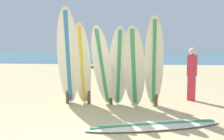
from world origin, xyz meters
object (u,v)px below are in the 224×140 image
at_px(surfboard_rack, 111,79).
at_px(surfboard_lying_on_sand, 155,125).
at_px(surfboard_leaning_far_left, 68,58).
at_px(beachgoer_standing, 192,72).
at_px(surfboard_leaning_center_left, 103,68).
at_px(surfboard_leaning_right, 154,63).
at_px(surfboard_leaning_center_right, 134,68).
at_px(surfboard_leaning_left, 82,65).
at_px(small_boat_offshore, 115,56).
at_px(surfboard_leaning_center, 119,68).

distance_m(surfboard_rack, surfboard_lying_on_sand, 2.14).
bearing_deg(surfboard_leaning_far_left, surfboard_lying_on_sand, -33.66).
height_order(surfboard_leaning_far_left, beachgoer_standing, surfboard_leaning_far_left).
bearing_deg(surfboard_leaning_center_left, surfboard_leaning_right, 2.78).
relative_size(surfboard_leaning_far_left, surfboard_leaning_center_right, 1.22).
height_order(surfboard_leaning_far_left, surfboard_lying_on_sand, surfboard_leaning_far_left).
relative_size(surfboard_lying_on_sand, beachgoer_standing, 1.81).
relative_size(surfboard_leaning_left, surfboard_lying_on_sand, 0.78).
bearing_deg(small_boat_offshore, surfboard_lying_on_sand, -83.66).
distance_m(surfboard_rack, surfboard_leaning_center_left, 0.53).
height_order(surfboard_leaning_right, beachgoer_standing, surfboard_leaning_right).
bearing_deg(surfboard_leaning_center_left, beachgoer_standing, 23.52).
bearing_deg(beachgoer_standing, surfboard_leaning_center_left, -156.48).
height_order(surfboard_leaning_far_left, surfboard_leaning_right, surfboard_leaning_far_left).
bearing_deg(surfboard_leaning_center_right, surfboard_lying_on_sand, -72.87).
height_order(surfboard_rack, surfboard_leaning_far_left, surfboard_leaning_far_left).
xyz_separation_m(surfboard_leaning_center, small_boat_offshore, (-2.70, 30.13, -0.78)).
height_order(surfboard_leaning_left, surfboard_lying_on_sand, surfboard_leaning_left).
distance_m(surfboard_leaning_center_left, surfboard_leaning_center, 0.41).
bearing_deg(surfboard_leaning_left, surfboard_leaning_center_left, -8.27).
xyz_separation_m(surfboard_leaning_center, surfboard_leaning_right, (0.89, -0.00, 0.12)).
distance_m(surfboard_rack, surfboard_leaning_center_right, 0.81).
height_order(surfboard_leaning_center, small_boat_offshore, surfboard_leaning_center).
relative_size(surfboard_leaning_center_right, beachgoer_standing, 1.35).
height_order(surfboard_leaning_left, small_boat_offshore, surfboard_leaning_left).
distance_m(surfboard_rack, surfboard_leaning_center, 0.51).
relative_size(surfboard_rack, surfboard_leaning_right, 1.10).
distance_m(surfboard_leaning_center, surfboard_leaning_right, 0.90).
height_order(surfboard_leaning_center_left, surfboard_leaning_center_right, surfboard_leaning_center_left).
bearing_deg(surfboard_leaning_left, surfboard_rack, 21.30).
xyz_separation_m(surfboard_leaning_center, beachgoer_standing, (2.07, 1.01, -0.18)).
bearing_deg(surfboard_leaning_center_right, surfboard_leaning_far_left, 178.31).
relative_size(surfboard_leaning_left, surfboard_leaning_center, 1.05).
height_order(surfboard_leaning_center_left, surfboard_leaning_right, surfboard_leaning_right).
height_order(surfboard_rack, surfboard_leaning_center, surfboard_leaning_center).
bearing_deg(surfboard_rack, surfboard_leaning_center_left, -115.35).
relative_size(surfboard_leaning_center, beachgoer_standing, 1.34).
distance_m(surfboard_leaning_right, beachgoer_standing, 1.58).
relative_size(surfboard_leaning_center, small_boat_offshore, 0.69).
bearing_deg(surfboard_rack, surfboard_leaning_center_right, -32.14).
distance_m(surfboard_leaning_center_left, surfboard_lying_on_sand, 2.09).
relative_size(surfboard_leaning_center, surfboard_leaning_right, 0.89).
height_order(surfboard_rack, surfboard_lying_on_sand, surfboard_rack).
bearing_deg(small_boat_offshore, surfboard_leaning_right, -83.19).
bearing_deg(small_boat_offshore, surfboard_leaning_center_right, -84.16).
distance_m(surfboard_leaning_center, surfboard_lying_on_sand, 1.94).
height_order(surfboard_leaning_center, surfboard_leaning_right, surfboard_leaning_right).
xyz_separation_m(surfboard_leaning_left, surfboard_leaning_right, (1.85, -0.02, 0.07)).
xyz_separation_m(surfboard_leaning_center_left, surfboard_leaning_center, (0.40, 0.07, -0.01)).
bearing_deg(surfboard_leaning_center_right, surfboard_leaning_right, 9.67).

